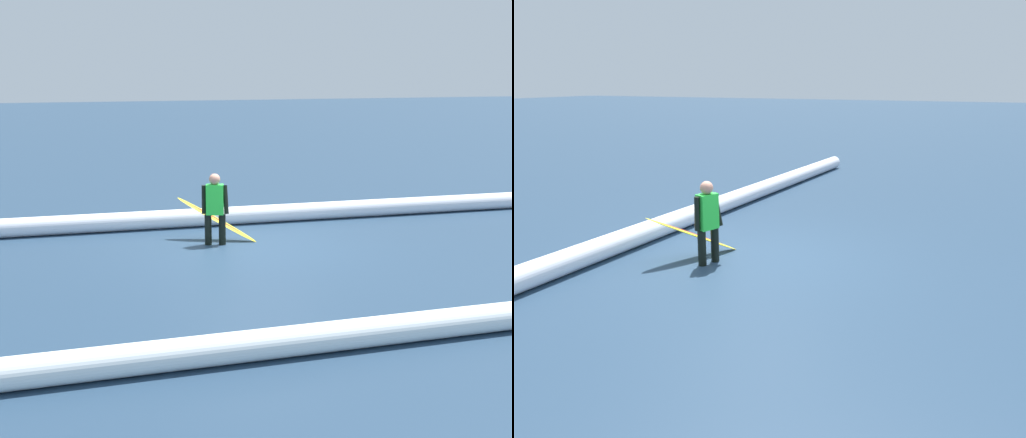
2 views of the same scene
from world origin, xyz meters
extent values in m
plane|color=navy|center=(0.00, 0.00, 0.00)|extent=(142.44, 142.44, 0.00)
cylinder|color=black|center=(0.78, -0.62, 0.31)|extent=(0.14, 0.14, 0.61)
cylinder|color=black|center=(0.52, -0.53, 0.31)|extent=(0.14, 0.14, 0.61)
cube|color=#2DD83F|center=(0.65, -0.57, 0.91)|extent=(0.39, 0.30, 0.60)
sphere|color=tan|center=(0.65, -0.57, 1.32)|extent=(0.22, 0.22, 0.22)
cylinder|color=black|center=(0.85, -0.65, 0.91)|extent=(0.09, 0.10, 0.57)
cylinder|color=black|center=(0.45, -0.50, 0.91)|extent=(0.09, 0.19, 0.57)
ellipsoid|color=yellow|center=(0.51, -0.97, 0.42)|extent=(1.57, 1.15, 0.88)
ellipsoid|color=red|center=(0.51, -0.97, 0.43)|extent=(1.19, 0.82, 0.71)
cylinder|color=white|center=(1.53, -2.39, 0.20)|extent=(22.43, 1.85, 0.40)
camera|label=1|loc=(4.34, 12.49, 3.37)|focal=49.07mm
camera|label=2|loc=(7.70, 3.84, 3.04)|focal=35.92mm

